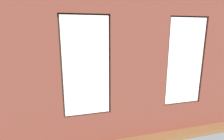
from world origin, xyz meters
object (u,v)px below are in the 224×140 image
Objects in this scene: table_plant_small at (120,79)px; couch_by_window at (122,111)px; remote_gray at (115,85)px; media_console at (29,93)px; potted_plant_between_couches at (169,96)px; coffee_table at (112,85)px; couch_left at (178,87)px; papasan_chair at (84,73)px; potted_plant_foreground_right at (42,75)px; tv_flatscreen at (27,77)px; cup_ceramic at (103,85)px; potted_plant_by_left_couch at (153,76)px; potted_plant_corner_far_left at (214,96)px.

couch_by_window is at bearing 73.77° from table_plant_small.
remote_gray is 3.33m from media_console.
couch_by_window is at bearing 137.39° from media_console.
coffee_table is at bearing -62.70° from potted_plant_between_couches.
couch_left is 2.49m from remote_gray.
papasan_chair is 2.00m from potted_plant_foreground_right.
table_plant_small reaches higher than remote_gray.
couch_left is 5.82m from tv_flatscreen.
potted_plant_foreground_right is (2.99, -2.35, 0.04)m from remote_gray.
potted_plant_foreground_right is (2.47, -2.35, 0.01)m from cup_ceramic.
remote_gray is at bearing 19.00° from potted_plant_by_left_couch.
cup_ceramic is 2.82m from media_console.
potted_plant_by_left_couch is (-5.29, -0.22, -0.37)m from tv_flatscreen.
couch_by_window is 3.92m from tv_flatscreen.
couch_left is 1.62m from potted_plant_corner_far_left.
table_plant_small is at bearing 176.85° from media_console.
potted_plant_by_left_couch is at bearing -164.45° from couch_left.
table_plant_small is 0.34× the size of potted_plant_corner_far_left.
potted_plant_corner_far_left is at bearing 154.94° from tv_flatscreen.
potted_plant_foreground_right reaches higher than coffee_table.
media_console is 1.32× the size of potted_plant_between_couches.
cup_ceramic is at bearing 15.30° from potted_plant_by_left_couch.
papasan_chair is (0.56, -4.44, 0.10)m from couch_by_window.
tv_flatscreen reaches higher than media_console.
table_plant_small is 0.28× the size of potted_plant_between_couches.
cup_ceramic is at bearing 170.37° from tv_flatscreen.
tv_flatscreen is at bearing -30.74° from potted_plant_between_couches.
papasan_chair is at bearing -141.83° from media_console.
table_plant_small is 0.39× the size of potted_plant_by_left_couch.
remote_gray is 0.16× the size of papasan_chair.
couch_left is at bearing 168.80° from media_console.
potted_plant_between_couches reaches higher than papasan_chair.
couch_left is 2.64× the size of potted_plant_by_left_couch.
couch_by_window is 2.31m from coffee_table.
potted_plant_between_couches is 2.96m from potted_plant_by_left_couch.
couch_left reaches higher than coffee_table.
couch_left is (-2.83, -1.50, 0.00)m from couch_by_window.
couch_left is 1.46× the size of media_console.
couch_by_window is 2.17m from cup_ceramic.
potted_plant_between_couches is at bearing 149.29° from media_console.
cup_ceramic is 0.09× the size of potted_plant_between_couches.
couch_by_window is at bearing 92.24° from cup_ceramic.
couch_left is 1.41m from potted_plant_by_left_couch.
coffee_table is 0.44m from cup_ceramic.
potted_plant_by_left_couch is (-0.95, -2.80, -0.17)m from potted_plant_between_couches.
potted_plant_by_left_couch is (-2.99, 1.59, 0.03)m from papasan_chair.
potted_plant_corner_far_left is at bearing 127.99° from papasan_chair.
couch_left is 1.67× the size of tv_flatscreen.
coffee_table is at bearing -98.18° from couch_by_window.
coffee_table is 5.21× the size of table_plant_small.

